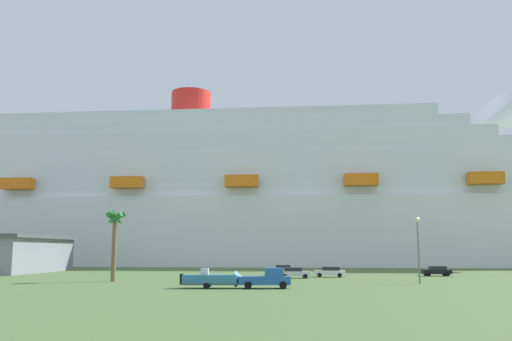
{
  "coord_description": "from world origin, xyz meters",
  "views": [
    {
      "loc": [
        7.43,
        -76.12,
        4.1
      ],
      "look_at": [
        1.33,
        30.41,
        19.68
      ],
      "focal_mm": 38.43,
      "sensor_mm": 36.0,
      "label": 1
    }
  ],
  "objects_px": {
    "parked_car_white_van": "(330,272)",
    "street_lamp": "(418,240)",
    "pickup_truck": "(267,279)",
    "parked_car_silver_sedan": "(294,273)",
    "parked_car_black_coupe": "(437,271)",
    "cruise_ship": "(297,204)",
    "palm_tree": "(115,226)",
    "parked_car_yellow_taxi": "(282,269)",
    "small_boat_on_trailer": "(217,279)"
  },
  "relations": [
    {
      "from": "parked_car_white_van",
      "to": "street_lamp",
      "type": "bearing_deg",
      "value": -60.05
    },
    {
      "from": "pickup_truck",
      "to": "parked_car_silver_sedan",
      "type": "xyz_separation_m",
      "value": [
        3.18,
        22.06,
        -0.21
      ]
    },
    {
      "from": "parked_car_silver_sedan",
      "to": "parked_car_black_coupe",
      "type": "bearing_deg",
      "value": 19.43
    },
    {
      "from": "cruise_ship",
      "to": "parked_car_white_van",
      "type": "bearing_deg",
      "value": -86.32
    },
    {
      "from": "palm_tree",
      "to": "parked_car_yellow_taxi",
      "type": "relative_size",
      "value": 2.1
    },
    {
      "from": "small_boat_on_trailer",
      "to": "parked_car_yellow_taxi",
      "type": "bearing_deg",
      "value": 79.25
    },
    {
      "from": "small_boat_on_trailer",
      "to": "parked_car_yellow_taxi",
      "type": "xyz_separation_m",
      "value": [
        6.79,
        35.78,
        -0.13
      ]
    },
    {
      "from": "parked_car_black_coupe",
      "to": "parked_car_white_van",
      "type": "relative_size",
      "value": 0.95
    },
    {
      "from": "palm_tree",
      "to": "small_boat_on_trailer",
      "type": "bearing_deg",
      "value": -38.8
    },
    {
      "from": "parked_car_silver_sedan",
      "to": "parked_car_white_van",
      "type": "bearing_deg",
      "value": 33.41
    },
    {
      "from": "parked_car_black_coupe",
      "to": "parked_car_silver_sedan",
      "type": "bearing_deg",
      "value": -160.57
    },
    {
      "from": "palm_tree",
      "to": "parked_car_black_coupe",
      "type": "distance_m",
      "value": 50.94
    },
    {
      "from": "palm_tree",
      "to": "parked_car_silver_sedan",
      "type": "relative_size",
      "value": 1.99
    },
    {
      "from": "parked_car_white_van",
      "to": "cruise_ship",
      "type": "bearing_deg",
      "value": 93.68
    },
    {
      "from": "street_lamp",
      "to": "small_boat_on_trailer",
      "type": "bearing_deg",
      "value": -159.2
    },
    {
      "from": "street_lamp",
      "to": "parked_car_yellow_taxi",
      "type": "height_order",
      "value": "street_lamp"
    },
    {
      "from": "small_boat_on_trailer",
      "to": "parked_car_silver_sedan",
      "type": "height_order",
      "value": "small_boat_on_trailer"
    },
    {
      "from": "small_boat_on_trailer",
      "to": "parked_car_white_van",
      "type": "xyz_separation_m",
      "value": [
        14.32,
        25.96,
        -0.13
      ]
    },
    {
      "from": "palm_tree",
      "to": "parked_car_silver_sedan",
      "type": "xyz_separation_m",
      "value": [
        24.24,
        9.75,
        -6.46
      ]
    },
    {
      "from": "cruise_ship",
      "to": "parked_car_silver_sedan",
      "type": "xyz_separation_m",
      "value": [
        -1.68,
        -65.05,
        -15.78
      ]
    },
    {
      "from": "street_lamp",
      "to": "cruise_ship",
      "type": "bearing_deg",
      "value": 99.9
    },
    {
      "from": "palm_tree",
      "to": "parked_car_silver_sedan",
      "type": "height_order",
      "value": "palm_tree"
    },
    {
      "from": "parked_car_silver_sedan",
      "to": "parked_car_yellow_taxi",
      "type": "height_order",
      "value": "same"
    },
    {
      "from": "pickup_truck",
      "to": "cruise_ship",
      "type": "bearing_deg",
      "value": 86.81
    },
    {
      "from": "parked_car_silver_sedan",
      "to": "parked_car_black_coupe",
      "type": "xyz_separation_m",
      "value": [
        23.02,
        8.12,
        -0.0
      ]
    },
    {
      "from": "cruise_ship",
      "to": "parked_car_black_coupe",
      "type": "bearing_deg",
      "value": -69.44
    },
    {
      "from": "parked_car_yellow_taxi",
      "to": "parked_car_white_van",
      "type": "bearing_deg",
      "value": -52.56
    },
    {
      "from": "street_lamp",
      "to": "parked_car_yellow_taxi",
      "type": "xyz_separation_m",
      "value": [
        -17.22,
        26.65,
        -4.49
      ]
    },
    {
      "from": "small_boat_on_trailer",
      "to": "palm_tree",
      "type": "distance_m",
      "value": 20.93
    },
    {
      "from": "palm_tree",
      "to": "parked_car_silver_sedan",
      "type": "distance_m",
      "value": 26.91
    },
    {
      "from": "cruise_ship",
      "to": "parked_car_black_coupe",
      "type": "relative_size",
      "value": 53.53
    },
    {
      "from": "parked_car_white_van",
      "to": "parked_car_silver_sedan",
      "type": "bearing_deg",
      "value": -146.59
    },
    {
      "from": "parked_car_black_coupe",
      "to": "cruise_ship",
      "type": "bearing_deg",
      "value": 110.56
    },
    {
      "from": "parked_car_silver_sedan",
      "to": "cruise_ship",
      "type": "bearing_deg",
      "value": 88.52
    },
    {
      "from": "cruise_ship",
      "to": "parked_car_silver_sedan",
      "type": "bearing_deg",
      "value": -91.48
    },
    {
      "from": "street_lamp",
      "to": "parked_car_yellow_taxi",
      "type": "bearing_deg",
      "value": 122.86
    },
    {
      "from": "parked_car_silver_sedan",
      "to": "parked_car_black_coupe",
      "type": "height_order",
      "value": "same"
    },
    {
      "from": "parked_car_black_coupe",
      "to": "parked_car_yellow_taxi",
      "type": "xyz_separation_m",
      "value": [
        -24.92,
        5.41,
        0.0
      ]
    },
    {
      "from": "cruise_ship",
      "to": "parked_car_silver_sedan",
      "type": "relative_size",
      "value": 51.69
    },
    {
      "from": "cruise_ship",
      "to": "parked_car_white_van",
      "type": "distance_m",
      "value": 63.46
    },
    {
      "from": "small_boat_on_trailer",
      "to": "parked_car_black_coupe",
      "type": "xyz_separation_m",
      "value": [
        31.72,
        30.37,
        -0.13
      ]
    },
    {
      "from": "street_lamp",
      "to": "parked_car_black_coupe",
      "type": "xyz_separation_m",
      "value": [
        7.7,
        21.24,
        -4.49
      ]
    },
    {
      "from": "cruise_ship",
      "to": "parked_car_yellow_taxi",
      "type": "bearing_deg",
      "value": -93.97
    },
    {
      "from": "cruise_ship",
      "to": "parked_car_yellow_taxi",
      "type": "height_order",
      "value": "cruise_ship"
    },
    {
      "from": "parked_car_silver_sedan",
      "to": "parked_car_yellow_taxi",
      "type": "xyz_separation_m",
      "value": [
        -1.9,
        13.53,
        -0.0
      ]
    },
    {
      "from": "parked_car_white_van",
      "to": "palm_tree",
      "type": "bearing_deg",
      "value": -155.74
    },
    {
      "from": "small_boat_on_trailer",
      "to": "parked_car_silver_sedan",
      "type": "relative_size",
      "value": 1.73
    },
    {
      "from": "pickup_truck",
      "to": "parked_car_yellow_taxi",
      "type": "xyz_separation_m",
      "value": [
        1.28,
        35.59,
        -0.21
      ]
    },
    {
      "from": "cruise_ship",
      "to": "parked_car_black_coupe",
      "type": "distance_m",
      "value": 62.81
    },
    {
      "from": "small_boat_on_trailer",
      "to": "street_lamp",
      "type": "relative_size",
      "value": 1.0
    }
  ]
}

